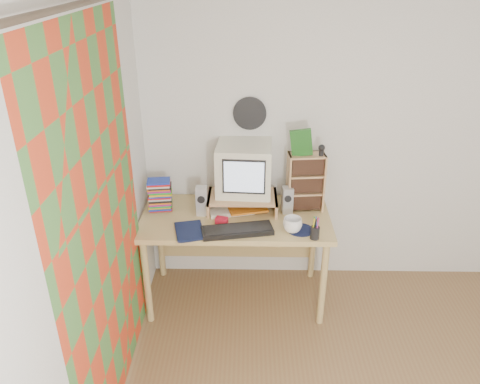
{
  "coord_description": "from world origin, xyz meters",
  "views": [
    {
      "loc": [
        -0.94,
        -1.65,
        2.45
      ],
      "look_at": [
        -1.0,
        1.33,
        0.97
      ],
      "focal_mm": 35.0,
      "sensor_mm": 36.0,
      "label": 1
    }
  ],
  "objects_px": {
    "crt_monitor": "(244,170)",
    "keyboard": "(237,230)",
    "dvd_stack": "(160,195)",
    "cd_rack": "(305,182)",
    "diary": "(176,231)",
    "desk": "(236,227)",
    "mug": "(293,225)"
  },
  "relations": [
    {
      "from": "crt_monitor",
      "to": "mug",
      "type": "bearing_deg",
      "value": -43.01
    },
    {
      "from": "desk",
      "to": "dvd_stack",
      "type": "xyz_separation_m",
      "value": [
        -0.57,
        0.04,
        0.25
      ]
    },
    {
      "from": "crt_monitor",
      "to": "diary",
      "type": "distance_m",
      "value": 0.69
    },
    {
      "from": "crt_monitor",
      "to": "mug",
      "type": "relative_size",
      "value": 2.97
    },
    {
      "from": "dvd_stack",
      "to": "mug",
      "type": "relative_size",
      "value": 1.79
    },
    {
      "from": "cd_rack",
      "to": "diary",
      "type": "height_order",
      "value": "cd_rack"
    },
    {
      "from": "mug",
      "to": "diary",
      "type": "relative_size",
      "value": 0.58
    },
    {
      "from": "desk",
      "to": "crt_monitor",
      "type": "relative_size",
      "value": 3.53
    },
    {
      "from": "desk",
      "to": "cd_rack",
      "type": "distance_m",
      "value": 0.63
    },
    {
      "from": "keyboard",
      "to": "dvd_stack",
      "type": "height_order",
      "value": "dvd_stack"
    },
    {
      "from": "crt_monitor",
      "to": "keyboard",
      "type": "xyz_separation_m",
      "value": [
        -0.04,
        -0.39,
        -0.29
      ]
    },
    {
      "from": "desk",
      "to": "keyboard",
      "type": "xyz_separation_m",
      "value": [
        0.02,
        -0.3,
        0.15
      ]
    },
    {
      "from": "keyboard",
      "to": "diary",
      "type": "distance_m",
      "value": 0.43
    },
    {
      "from": "diary",
      "to": "desk",
      "type": "bearing_deg",
      "value": 25.64
    },
    {
      "from": "keyboard",
      "to": "dvd_stack",
      "type": "distance_m",
      "value": 0.69
    },
    {
      "from": "crt_monitor",
      "to": "cd_rack",
      "type": "height_order",
      "value": "crt_monitor"
    },
    {
      "from": "dvd_stack",
      "to": "diary",
      "type": "relative_size",
      "value": 1.04
    },
    {
      "from": "dvd_stack",
      "to": "cd_rack",
      "type": "distance_m",
      "value": 1.1
    },
    {
      "from": "crt_monitor",
      "to": "mug",
      "type": "height_order",
      "value": "crt_monitor"
    },
    {
      "from": "keyboard",
      "to": "cd_rack",
      "type": "xyz_separation_m",
      "value": [
        0.5,
        0.36,
        0.21
      ]
    },
    {
      "from": "dvd_stack",
      "to": "mug",
      "type": "xyz_separation_m",
      "value": [
        0.98,
        -0.32,
        -0.07
      ]
    },
    {
      "from": "mug",
      "to": "diary",
      "type": "distance_m",
      "value": 0.81
    },
    {
      "from": "keyboard",
      "to": "desk",
      "type": "bearing_deg",
      "value": 82.8
    },
    {
      "from": "crt_monitor",
      "to": "cd_rack",
      "type": "xyz_separation_m",
      "value": [
        0.46,
        -0.02,
        -0.09
      ]
    },
    {
      "from": "crt_monitor",
      "to": "keyboard",
      "type": "height_order",
      "value": "crt_monitor"
    },
    {
      "from": "cd_rack",
      "to": "diary",
      "type": "xyz_separation_m",
      "value": [
        -0.93,
        -0.39,
        -0.2
      ]
    },
    {
      "from": "crt_monitor",
      "to": "cd_rack",
      "type": "bearing_deg",
      "value": 1.06
    },
    {
      "from": "diary",
      "to": "keyboard",
      "type": "bearing_deg",
      "value": -9.52
    },
    {
      "from": "keyboard",
      "to": "cd_rack",
      "type": "bearing_deg",
      "value": 25.22
    },
    {
      "from": "crt_monitor",
      "to": "keyboard",
      "type": "relative_size",
      "value": 0.8
    },
    {
      "from": "crt_monitor",
      "to": "dvd_stack",
      "type": "height_order",
      "value": "crt_monitor"
    },
    {
      "from": "desk",
      "to": "dvd_stack",
      "type": "height_order",
      "value": "dvd_stack"
    }
  ]
}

